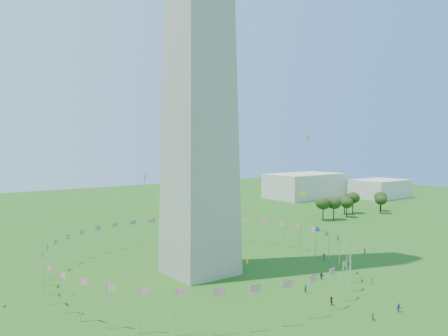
% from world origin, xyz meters
% --- Properties ---
extents(flag_ring, '(80.24, 80.24, 9.00)m').
position_xyz_m(flag_ring, '(-0.00, 50.00, 4.50)').
color(flag_ring, silver).
rests_on(flag_ring, ground).
extents(gov_building_east_a, '(50.00, 30.00, 16.00)m').
position_xyz_m(gov_building_east_a, '(150.00, 150.00, 8.00)').
color(gov_building_east_a, beige).
rests_on(gov_building_east_a, ground).
extents(gov_building_east_b, '(35.00, 25.00, 12.00)m').
position_xyz_m(gov_building_east_b, '(190.00, 120.00, 6.00)').
color(gov_building_east_b, beige).
rests_on(gov_building_east_b, ground).
extents(crowd, '(101.23, 75.92, 1.99)m').
position_xyz_m(crowd, '(10.31, 3.72, 0.91)').
color(crowd, '#20254B').
rests_on(crowd, ground).
extents(kites_aloft, '(122.45, 63.39, 37.62)m').
position_xyz_m(kites_aloft, '(6.44, 27.68, 20.60)').
color(kites_aloft, yellow).
rests_on(kites_aloft, ground).
extents(tree_line_east, '(53.86, 15.54, 10.87)m').
position_xyz_m(tree_line_east, '(113.08, 85.22, 5.10)').
color(tree_line_east, '#284517').
rests_on(tree_line_east, ground).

